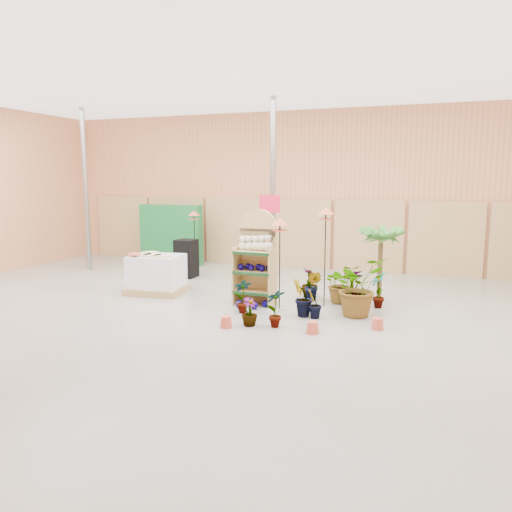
{
  "coord_description": "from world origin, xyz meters",
  "views": [
    {
      "loc": [
        3.78,
        -8.04,
        2.58
      ],
      "look_at": [
        0.3,
        1.5,
        1.0
      ],
      "focal_mm": 35.0,
      "sensor_mm": 36.0,
      "label": 1
    }
  ],
  "objects": [
    {
      "name": "potted_plant_8",
      "position": [
        1.2,
        0.03,
        0.35
      ],
      "size": [
        0.42,
        0.44,
        0.7
      ],
      "primitive_type": "imported",
      "rotation": [
        0.0,
        0.0,
        4.09
      ],
      "color": "#317629",
      "rests_on": "ground"
    },
    {
      "name": "potted_plant_5",
      "position": [
        1.36,
        2.12,
        0.32
      ],
      "size": [
        0.36,
        0.3,
        0.65
      ],
      "primitive_type": "imported",
      "rotation": [
        0.0,
        0.0,
        6.26
      ],
      "color": "#317629",
      "rests_on": "ground"
    },
    {
      "name": "gazing_balls_floor",
      "position": [
        0.36,
        1.14,
        0.07
      ],
      "size": [
        0.63,
        0.39,
        0.15
      ],
      "color": "#080254",
      "rests_on": "ground"
    },
    {
      "name": "display_shelf",
      "position": [
        0.3,
        1.54,
        0.9
      ],
      "size": [
        0.83,
        0.54,
        1.97
      ],
      "rotation": [
        0.0,
        0.0,
        -0.02
      ],
      "color": "tan",
      "rests_on": "ground"
    },
    {
      "name": "potted_plant_11",
      "position": [
        1.22,
        2.42,
        0.33
      ],
      "size": [
        0.51,
        0.51,
        0.65
      ],
      "primitive_type": "imported",
      "rotation": [
        0.0,
        0.0,
        2.48
      ],
      "color": "#317629",
      "rests_on": "ground"
    },
    {
      "name": "bird_table_front",
      "position": [
        0.89,
        1.25,
        1.69
      ],
      "size": [
        0.34,
        0.34,
        1.82
      ],
      "color": "black",
      "rests_on": "ground"
    },
    {
      "name": "potted_plant_4",
      "position": [
        2.73,
        2.01,
        0.37
      ],
      "size": [
        0.38,
        0.46,
        0.75
      ],
      "primitive_type": "imported",
      "rotation": [
        0.0,
        0.0,
        5.03
      ],
      "color": "#317629",
      "rests_on": "ground"
    },
    {
      "name": "potted_plant_10",
      "position": [
        2.43,
        1.26,
        0.56
      ],
      "size": [
        1.31,
        1.34,
        1.13
      ],
      "primitive_type": "imported",
      "rotation": [
        0.0,
        0.0,
        0.93
      ],
      "color": "#317629",
      "rests_on": "ground"
    },
    {
      "name": "room",
      "position": [
        0.0,
        0.91,
        2.21
      ],
      "size": [
        15.2,
        12.1,
        4.7
      ],
      "color": "slate",
      "rests_on": "ground"
    },
    {
      "name": "palm",
      "position": [
        2.7,
        2.53,
        1.44
      ],
      "size": [
        0.7,
        0.7,
        1.69
      ],
      "color": "#4F3E1F",
      "rests_on": "ground"
    },
    {
      "name": "potted_plant_3",
      "position": [
        2.25,
        1.8,
        0.4
      ],
      "size": [
        0.59,
        0.59,
        0.79
      ],
      "primitive_type": "imported",
      "rotation": [
        0.0,
        0.0,
        3.6
      ],
      "color": "#317629",
      "rests_on": "ground"
    },
    {
      "name": "offer_sign",
      "position": [
        0.1,
        2.98,
        1.57
      ],
      "size": [
        0.5,
        0.08,
        2.2
      ],
      "color": "gray",
      "rests_on": "ground"
    },
    {
      "name": "potted_plant_9",
      "position": [
        1.71,
        0.78,
        0.28
      ],
      "size": [
        0.33,
        0.36,
        0.56
      ],
      "primitive_type": "imported",
      "rotation": [
        0.0,
        0.0,
        4.42
      ],
      "color": "#317629",
      "rests_on": "ground"
    },
    {
      "name": "bird_table_back",
      "position": [
        -2.58,
        4.36,
        1.58
      ],
      "size": [
        0.34,
        0.34,
        1.71
      ],
      "color": "black",
      "rests_on": "ground"
    },
    {
      "name": "potted_plant_7",
      "position": [
        0.74,
        -0.06,
        0.25
      ],
      "size": [
        0.36,
        0.36,
        0.5
      ],
      "primitive_type": "imported",
      "rotation": [
        0.0,
        0.0,
        1.18
      ],
      "color": "#317629",
      "rests_on": "ground"
    },
    {
      "name": "potted_plant_0",
      "position": [
        0.33,
        0.7,
        0.34
      ],
      "size": [
        0.43,
        0.41,
        0.68
      ],
      "primitive_type": "imported",
      "rotation": [
        0.0,
        0.0,
        3.77
      ],
      "color": "#317629",
      "rests_on": "ground"
    },
    {
      "name": "charcoal_planters",
      "position": [
        -2.49,
        3.51,
        0.42
      ],
      "size": [
        0.8,
        0.5,
        1.0
      ],
      "color": "black",
      "rests_on": "ground"
    },
    {
      "name": "pallet_stack",
      "position": [
        -2.15,
        1.63,
        0.43
      ],
      "size": [
        1.33,
        1.15,
        0.91
      ],
      "rotation": [
        0.0,
        0.0,
        0.11
      ],
      "color": "#A18251",
      "rests_on": "ground"
    },
    {
      "name": "bird_table_right",
      "position": [
        1.69,
        1.73,
        1.88
      ],
      "size": [
        0.34,
        0.34,
        2.02
      ],
      "color": "black",
      "rests_on": "ground"
    },
    {
      "name": "gazing_balls_shelf",
      "position": [
        0.3,
        1.43,
        0.78
      ],
      "size": [
        0.72,
        0.25,
        0.14
      ],
      "color": "#080254",
      "rests_on": "display_shelf"
    },
    {
      "name": "potted_plant_1",
      "position": [
        1.47,
        0.83,
        0.37
      ],
      "size": [
        0.48,
        0.51,
        0.74
      ],
      "primitive_type": "imported",
      "rotation": [
        0.0,
        0.0,
        4.19
      ],
      "color": "#317629",
      "rests_on": "ground"
    },
    {
      "name": "teddy_bears",
      "position": [
        0.33,
        1.45,
        1.25
      ],
      "size": [
        0.73,
        0.2,
        0.32
      ],
      "color": "beige",
      "rests_on": "display_shelf"
    },
    {
      "name": "potted_plant_6",
      "position": [
        1.95,
        2.16,
        0.41
      ],
      "size": [
        0.97,
        0.95,
        0.82
      ],
      "primitive_type": "imported",
      "rotation": [
        0.0,
        0.0,
        0.63
      ],
      "color": "#317629",
      "rests_on": "ground"
    },
    {
      "name": "trellis_stock",
      "position": [
        -3.8,
        5.2,
        0.9
      ],
      "size": [
        2.0,
        0.3,
        1.8
      ],
      "primitive_type": "cube",
      "color": "#13652D",
      "rests_on": "ground"
    }
  ]
}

